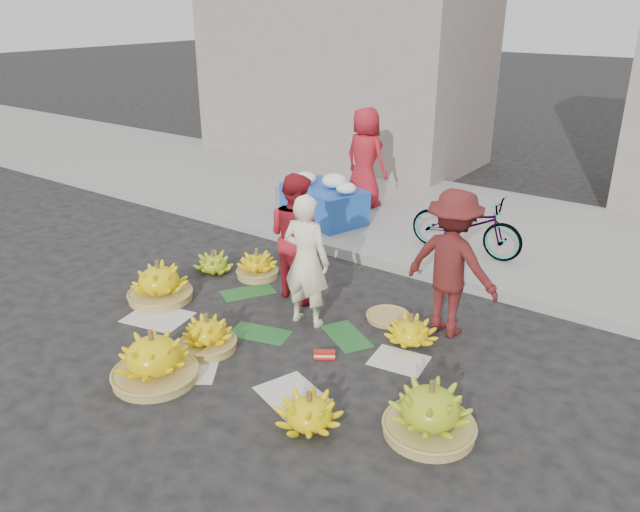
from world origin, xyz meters
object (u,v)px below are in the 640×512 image
Objects in this scene: banana_bunch_0 at (159,282)px; flower_table at (324,201)px; vendor_cream at (306,261)px; bicycle at (466,224)px; banana_bunch_4 at (430,411)px.

flower_table is at bearing 88.09° from banana_bunch_0.
bicycle is (0.70, 2.72, -0.22)m from vendor_cream.
bicycle is at bearing 109.56° from banana_bunch_4.
bicycle is (2.49, 3.29, 0.31)m from banana_bunch_0.
banana_bunch_0 is at bearing 10.99° from vendor_cream.
banana_bunch_4 is 0.49× the size of bicycle.
banana_bunch_0 is 3.81m from banana_bunch_4.
bicycle reaches higher than flower_table.
flower_table is (-1.68, 2.71, -0.32)m from vendor_cream.
banana_bunch_4 is at bearing 147.55° from vendor_cream.
bicycle is (2.38, 0.01, 0.10)m from flower_table.
vendor_cream reaches higher than bicycle.
bicycle is at bearing 52.96° from banana_bunch_0.
banana_bunch_4 is (3.79, -0.39, 0.00)m from banana_bunch_0.
vendor_cream reaches higher than flower_table.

